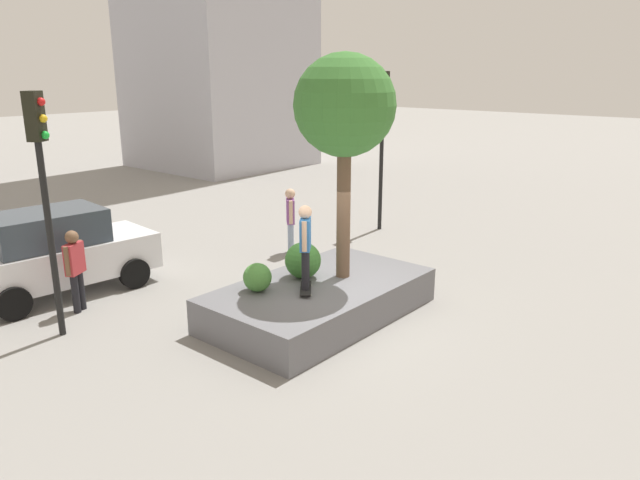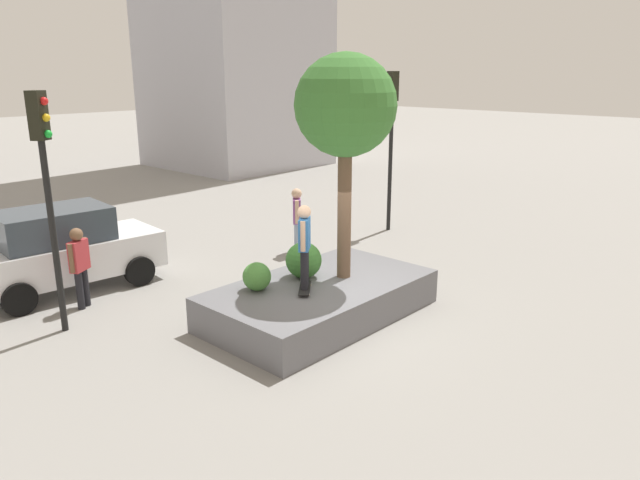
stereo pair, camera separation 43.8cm
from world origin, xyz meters
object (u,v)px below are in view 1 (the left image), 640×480
Objects in this scene: plaza_tree at (345,108)px; skateboarder at (305,241)px; traffic_light_corner at (383,124)px; police_car at (56,252)px; planter_ledge at (320,300)px; skateboard at (306,288)px; bystander_watching at (290,216)px; traffic_light_median at (43,174)px; pedestrian_crossing at (75,265)px.

skateboarder is at bearing 179.98° from plaza_tree.
skateboarder is 7.78m from traffic_light_corner.
skateboarder is 0.39× the size of police_car.
planter_ledge is at bearing 8.77° from skateboarder.
skateboard is at bearing 90.00° from skateboarder.
skateboard is 0.18× the size of police_car.
planter_ledge is at bearing 172.77° from plaza_tree.
traffic_light_corner reaches higher than bystander_watching.
traffic_light_corner is at bearing 24.04° from skateboarder.
plaza_tree reaches higher than traffic_light_median.
planter_ledge is 5.99m from police_car.
traffic_light_median is at bearing 140.55° from planter_ledge.
skateboarder reaches higher than bystander_watching.
traffic_light_corner reaches higher than police_car.
plaza_tree is 5.59m from traffic_light_median.
police_car is (-2.78, 5.27, 0.61)m from planter_ledge.
police_car is (-2.26, 5.35, -0.76)m from skateboarder.
planter_ledge is 2.83× the size of skateboarder.
traffic_light_corner is (6.97, 3.11, 1.52)m from skateboarder.
planter_ledge is 0.67m from skateboard.
planter_ledge is 1.03× the size of traffic_light_median.
police_car reaches higher than skateboard.
police_car reaches higher than bystander_watching.
skateboarder is at bearing -90.00° from skateboard.
traffic_light_corner is 9.78m from pedestrian_crossing.
plaza_tree is at bearing -0.02° from skateboard.
bystander_watching reaches higher than planter_ledge.
planter_ledge is at bearing -39.45° from traffic_light_median.
skateboarder is (-0.52, -0.08, 1.36)m from planter_ledge.
bystander_watching is (6.61, 0.29, -2.03)m from traffic_light_median.
plaza_tree reaches higher than planter_ledge.
traffic_light_median reaches higher than pedestrian_crossing.
pedestrian_crossing reaches higher than planter_ledge.
traffic_light_median is at bearing 144.11° from plaza_tree.
police_car is at bearing 112.92° from skateboarder.
traffic_light_corner reaches higher than skateboard.
skateboard is 0.17× the size of traffic_light_median.
traffic_light_median is at bearing -177.50° from bystander_watching.
police_car is 1.31m from pedestrian_crossing.
pedestrian_crossing reaches higher than skateboard.
planter_ledge is 5.03m from pedestrian_crossing.
skateboarder is at bearing -67.08° from police_car.
bystander_watching is at bearing 50.77° from planter_ledge.
skateboarder reaches higher than pedestrian_crossing.
skateboard is 5.14m from traffic_light_median.
skateboard is 0.46× the size of skateboarder.
bystander_watching is (3.32, 3.51, -0.69)m from skateboarder.
planter_ledge is at bearing -129.23° from bystander_watching.
police_car is at bearing 166.37° from traffic_light_corner.
skateboarder reaches higher than planter_ledge.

